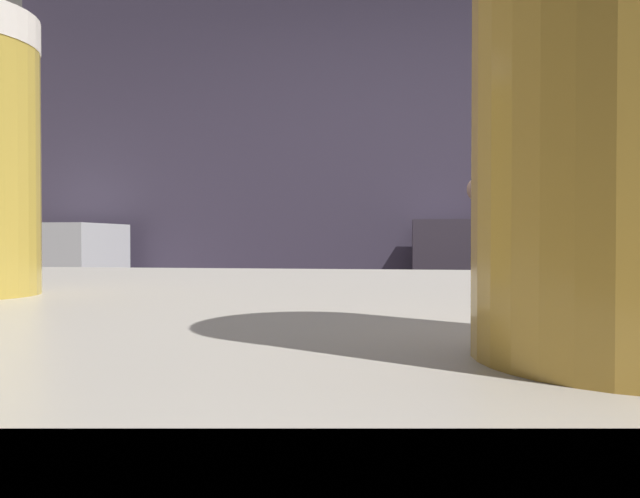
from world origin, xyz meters
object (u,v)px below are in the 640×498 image
(pint_glass_far, at_px, (631,70))
(bottle_hot_sauce, at_px, (497,206))
(bottle_vinegar, at_px, (525,205))
(bottle_olive_oil, at_px, (548,202))
(mini_fridge, at_px, (60,331))
(bartender, at_px, (582,290))
(chefs_knife, at_px, (637,294))
(mixing_bowl, at_px, (362,284))

(pint_glass_far, xyz_separation_m, bottle_hot_sauce, (0.43, 3.23, 0.14))
(bottle_vinegar, bearing_deg, bottle_olive_oil, 11.04)
(mini_fridge, distance_m, pint_glass_far, 3.62)
(mini_fridge, distance_m, bartender, 2.83)
(bartender, height_order, bottle_vinegar, bartender)
(mini_fridge, distance_m, chefs_knife, 2.88)
(pint_glass_far, distance_m, bottle_vinegar, 3.13)
(chefs_knife, bearing_deg, bottle_vinegar, 106.48)
(mixing_bowl, bearing_deg, pint_glass_far, -83.93)
(bartender, height_order, mixing_bowl, bartender)
(mini_fridge, distance_m, bottle_vinegar, 2.62)
(pint_glass_far, height_order, bottle_vinegar, bottle_vinegar)
(bottle_vinegar, bearing_deg, mini_fridge, -177.75)
(chefs_knife, relative_size, bottle_hot_sauce, 1.17)
(bottle_vinegar, xyz_separation_m, bottle_hot_sauce, (-0.12, 0.15, 0.00))
(bartender, xyz_separation_m, bottle_olive_oil, (0.27, 1.62, 0.32))
(bottle_olive_oil, distance_m, bottle_hot_sauce, 0.27)
(pint_glass_far, xyz_separation_m, bottle_vinegar, (0.55, 3.08, 0.13))
(chefs_knife, xyz_separation_m, bottle_olive_oil, (-0.01, 1.21, 0.37))
(mixing_bowl, relative_size, chefs_knife, 0.74)
(chefs_knife, xyz_separation_m, bottle_hot_sauce, (-0.25, 1.33, 0.36))
(bottle_olive_oil, bearing_deg, chefs_knife, -89.63)
(mini_fridge, bearing_deg, bartender, -32.26)
(mixing_bowl, bearing_deg, bottle_hot_sauce, 63.96)
(bartender, xyz_separation_m, mixing_bowl, (-0.60, 0.44, -0.02))
(bartender, height_order, bottle_olive_oil, bartender)
(bottle_vinegar, xyz_separation_m, bottle_olive_oil, (0.12, 0.02, 0.01))
(chefs_knife, distance_m, bottle_vinegar, 1.24)
(bartender, relative_size, mixing_bowl, 9.64)
(mixing_bowl, bearing_deg, mini_fridge, 149.14)
(chefs_knife, bearing_deg, bartender, -113.93)
(mixing_bowl, bearing_deg, chefs_knife, -2.13)
(mini_fridge, bearing_deg, pint_glass_far, -56.57)
(bottle_olive_oil, bearing_deg, pint_glass_far, -102.14)
(mixing_bowl, height_order, bottle_hot_sauce, bottle_hot_sauce)
(chefs_knife, xyz_separation_m, bottle_vinegar, (-0.12, 1.19, 0.35))
(mixing_bowl, height_order, bottle_vinegar, bottle_vinegar)
(mini_fridge, xyz_separation_m, bottle_vinegar, (2.52, 0.10, 0.69))
(bartender, bearing_deg, mini_fridge, 47.01)
(bartender, distance_m, chefs_knife, 0.50)
(pint_glass_far, bearing_deg, mini_fridge, 123.43)
(pint_glass_far, relative_size, bottle_olive_oil, 0.65)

